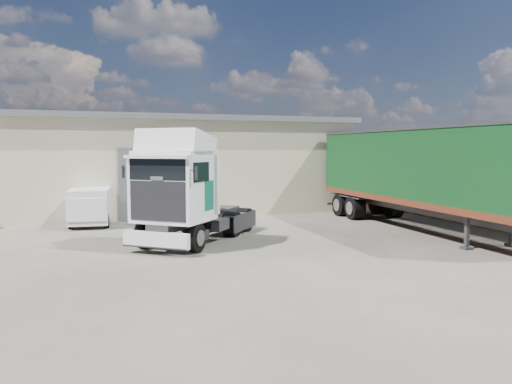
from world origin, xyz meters
name	(u,v)px	position (x,y,z in m)	size (l,w,h in m)	color
ground	(269,258)	(0.00, 0.00, 0.00)	(120.00, 120.00, 0.00)	black
warehouse	(75,164)	(-6.00, 16.00, 2.66)	(30.60, 12.60, 5.42)	beige
brick_boundary_wall	(436,194)	(11.50, 6.00, 1.25)	(0.35, 26.00, 2.50)	#963F26
tractor_unit	(185,197)	(-2.09, 3.22, 1.79)	(5.84, 6.32, 4.27)	black
box_trailer	(419,169)	(8.26, 3.21, 2.69)	(3.32, 13.35, 4.41)	#2D2D30
panel_van	(92,205)	(-5.26, 9.62, 0.89)	(2.25, 4.39, 1.72)	black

